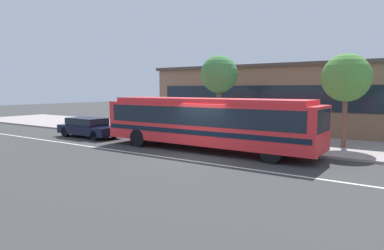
% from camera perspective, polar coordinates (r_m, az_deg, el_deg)
% --- Properties ---
extents(ground_plane, '(120.00, 120.00, 0.00)m').
position_cam_1_polar(ground_plane, '(16.34, 0.54, -5.34)').
color(ground_plane, '#393839').
extents(sidewalk_slab, '(60.00, 8.00, 0.12)m').
position_cam_1_polar(sidewalk_slab, '(22.57, 10.74, -2.14)').
color(sidewalk_slab, '#A19492').
rests_on(sidewalk_slab, ground_plane).
extents(lane_stripe_center, '(56.00, 0.16, 0.01)m').
position_cam_1_polar(lane_stripe_center, '(15.69, -1.10, -5.80)').
color(lane_stripe_center, silver).
rests_on(lane_stripe_center, ground_plane).
extents(transit_bus, '(11.75, 2.58, 2.72)m').
position_cam_1_polar(transit_bus, '(17.91, 2.43, 0.79)').
color(transit_bus, red).
rests_on(transit_bus, ground_plane).
extents(sedan_behind_bus, '(4.65, 1.90, 1.29)m').
position_cam_1_polar(sedan_behind_bus, '(23.94, -16.74, -0.23)').
color(sedan_behind_bus, black).
rests_on(sedan_behind_bus, ground_plane).
extents(pedestrian_waiting_near_sign, '(0.47, 0.47, 1.66)m').
position_cam_1_polar(pedestrian_waiting_near_sign, '(20.44, 2.63, 0.04)').
color(pedestrian_waiting_near_sign, '#7E674E').
rests_on(pedestrian_waiting_near_sign, sidewalk_slab).
extents(pedestrian_walking_along_curb, '(0.42, 0.42, 1.65)m').
position_cam_1_polar(pedestrian_walking_along_curb, '(23.03, -1.62, 0.69)').
color(pedestrian_walking_along_curb, '#3F3C38').
rests_on(pedestrian_walking_along_curb, sidewalk_slab).
extents(pedestrian_standing_by_tree, '(0.48, 0.48, 1.76)m').
position_cam_1_polar(pedestrian_standing_by_tree, '(21.09, 2.25, 0.39)').
color(pedestrian_standing_by_tree, navy).
rests_on(pedestrian_standing_by_tree, sidewalk_slab).
extents(street_tree_near_stop, '(2.40, 2.40, 5.24)m').
position_cam_1_polar(street_tree_near_stop, '(22.60, 4.50, 8.23)').
color(street_tree_near_stop, brown).
rests_on(street_tree_near_stop, sidewalk_slab).
extents(street_tree_mid_block, '(2.51, 2.51, 4.92)m').
position_cam_1_polar(street_tree_mid_block, '(19.86, 24.11, 7.07)').
color(street_tree_mid_block, brown).
rests_on(street_tree_mid_block, sidewalk_slab).
extents(station_building, '(21.82, 6.84, 4.96)m').
position_cam_1_polar(station_building, '(27.27, 16.86, 4.21)').
color(station_building, '#82634B').
rests_on(station_building, ground_plane).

